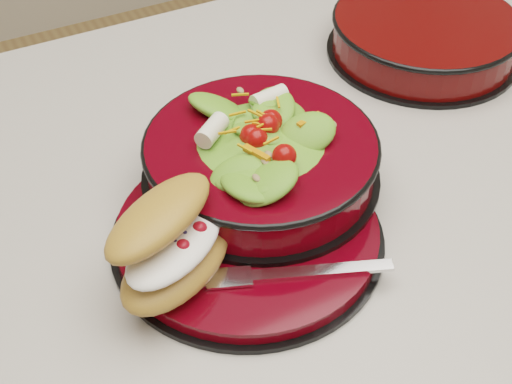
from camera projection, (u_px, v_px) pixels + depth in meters
name	position (u px, v px, depth m)	size (l,w,h in m)	color
dinner_plate	(248.00, 233.00, 0.70)	(0.27, 0.27, 0.02)	black
salad_bowl	(261.00, 150.00, 0.72)	(0.25, 0.25, 0.10)	black
croissant	(172.00, 243.00, 0.63)	(0.15, 0.14, 0.08)	#BF8B3A
fork	(293.00, 273.00, 0.65)	(0.17, 0.08, 0.00)	silver
extra_bowl	(425.00, 34.00, 0.94)	(0.26, 0.26, 0.05)	black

